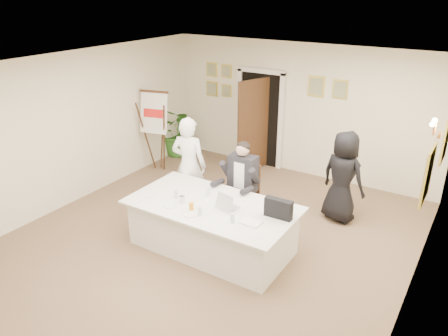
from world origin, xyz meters
name	(u,v)px	position (x,y,z in m)	size (l,w,h in m)	color
floor	(207,242)	(0.00, 0.00, 0.00)	(7.00, 7.00, 0.00)	brown
ceiling	(204,68)	(0.00, 0.00, 2.80)	(6.00, 7.00, 0.02)	white
wall_back	(299,110)	(0.00, 3.50, 1.40)	(6.00, 0.10, 2.80)	white
wall_left	(71,130)	(-3.00, 0.00, 1.40)	(0.10, 7.00, 2.80)	white
wall_right	(419,214)	(3.00, 0.00, 1.40)	(0.10, 7.00, 2.80)	white
doorway	(258,122)	(-0.88, 3.32, 1.04)	(1.14, 0.86, 2.20)	black
pictures_back_wall	(265,85)	(-0.80, 3.47, 1.85)	(3.40, 0.06, 0.80)	#DFC84C
pictures_right_wall	(437,154)	(2.97, 1.20, 1.75)	(0.06, 2.20, 0.80)	#DFC84C
wall_sconce	(437,129)	(2.90, 1.20, 2.10)	(0.20, 0.30, 0.24)	#C57D3F
conference_table	(212,226)	(0.16, -0.08, 0.39)	(2.58, 1.38, 0.78)	silver
seated_man	(241,183)	(0.14, 0.85, 0.76)	(0.65, 0.69, 1.51)	black
flip_chart	(157,135)	(-2.62, 1.93, 0.82)	(0.64, 0.46, 1.77)	#3B2712
standing_man	(189,165)	(-0.90, 0.77, 0.89)	(0.65, 0.42, 1.77)	white
standing_woman	(343,177)	(1.54, 1.90, 0.82)	(0.80, 0.52, 1.63)	black
potted_palm	(179,131)	(-2.80, 2.93, 0.60)	(1.08, 0.94, 1.20)	#2B6622
laptop	(228,199)	(0.42, -0.03, 0.91)	(0.31, 0.34, 0.28)	#B7BABC
laptop_bag	(278,208)	(1.19, 0.09, 0.92)	(0.41, 0.11, 0.29)	black
paper_stack	(251,222)	(0.94, -0.27, 0.79)	(0.29, 0.20, 0.03)	white
plate_left	(154,196)	(-0.76, -0.34, 0.78)	(0.20, 0.20, 0.01)	white
plate_mid	(170,205)	(-0.35, -0.46, 0.78)	(0.21, 0.21, 0.01)	white
plate_near	(191,214)	(0.08, -0.51, 0.78)	(0.22, 0.22, 0.01)	white
glass_a	(176,194)	(-0.43, -0.20, 0.84)	(0.07, 0.07, 0.14)	silver
glass_b	(200,211)	(0.21, -0.46, 0.84)	(0.06, 0.06, 0.14)	silver
glass_c	(232,218)	(0.71, -0.39, 0.84)	(0.07, 0.07, 0.14)	silver
glass_d	(208,192)	(-0.06, 0.13, 0.84)	(0.07, 0.07, 0.14)	silver
oj_glass	(191,207)	(0.01, -0.41, 0.84)	(0.07, 0.07, 0.13)	orange
steel_jug	(182,199)	(-0.26, -0.27, 0.83)	(0.08, 0.08, 0.11)	silver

